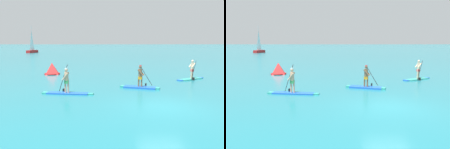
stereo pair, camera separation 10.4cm
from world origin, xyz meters
The scene contains 6 objects.
ground centered at (0.00, 0.00, 0.00)m, with size 440.00×440.00×0.00m, color #1E727F.
paddleboarder_near_left centered at (-5.65, 3.09, 0.41)m, with size 3.46×0.99×1.97m.
paddleboarder_mid_center centered at (-0.58, 4.92, 0.33)m, with size 2.92×1.41×1.72m.
paddleboarder_far_right centered at (4.56, 8.86, 0.41)m, with size 2.85×1.99×1.82m.
race_marker_buoy centered at (-8.80, 12.30, 0.54)m, with size 1.89×1.89×1.21m.
sailboat_left_horizon centered at (-25.16, 56.96, 1.04)m, with size 2.28×4.58×7.73m.
Camera 2 is at (-2.79, -12.16, 3.47)m, focal length 37.85 mm.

